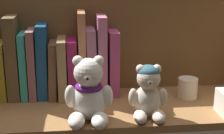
# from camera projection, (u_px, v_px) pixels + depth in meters

# --- Properties ---
(shelf_board) EXTENTS (0.82, 0.27, 0.02)m
(shelf_board) POSITION_uv_depth(u_px,v_px,m) (117.00, 109.00, 0.96)
(shelf_board) COLOR olive
(shelf_board) RESTS_ON ground
(shelf_back_panel) EXTENTS (0.85, 0.01, 0.34)m
(shelf_back_panel) POSITION_uv_depth(u_px,v_px,m) (112.00, 42.00, 1.05)
(shelf_back_panel) COLOR brown
(shelf_back_panel) RESTS_ON ground
(book_2) EXTENTS (0.02, 0.11, 0.17)m
(book_2) POSITION_uv_depth(u_px,v_px,m) (3.00, 69.00, 1.00)
(book_2) COLOR olive
(book_2) RESTS_ON shelf_board
(book_3) EXTENTS (0.03, 0.11, 0.24)m
(book_3) POSITION_uv_depth(u_px,v_px,m) (14.00, 57.00, 0.99)
(book_3) COLOR brown
(book_3) RESTS_ON shelf_board
(book_4) EXTENTS (0.02, 0.11, 0.19)m
(book_4) POSITION_uv_depth(u_px,v_px,m) (25.00, 65.00, 1.00)
(book_4) COLOR teal
(book_4) RESTS_ON shelf_board
(book_5) EXTENTS (0.02, 0.12, 0.20)m
(book_5) POSITION_uv_depth(u_px,v_px,m) (33.00, 63.00, 1.01)
(book_5) COLOR #875757
(book_5) RESTS_ON shelf_board
(book_6) EXTENTS (0.03, 0.11, 0.21)m
(book_6) POSITION_uv_depth(u_px,v_px,m) (43.00, 60.00, 1.01)
(book_6) COLOR navy
(book_6) RESTS_ON shelf_board
(book_7) EXTENTS (0.03, 0.12, 0.16)m
(book_7) POSITION_uv_depth(u_px,v_px,m) (53.00, 68.00, 1.02)
(book_7) COLOR brown
(book_7) RESTS_ON shelf_board
(book_8) EXTENTS (0.02, 0.15, 0.17)m
(book_8) POSITION_uv_depth(u_px,v_px,m) (63.00, 67.00, 1.02)
(book_8) COLOR olive
(book_8) RESTS_ON shelf_board
(book_9) EXTENTS (0.03, 0.10, 0.17)m
(book_9) POSITION_uv_depth(u_px,v_px,m) (73.00, 67.00, 1.02)
(book_9) COLOR #83184B
(book_9) RESTS_ON shelf_board
(book_10) EXTENTS (0.02, 0.13, 0.25)m
(book_10) POSITION_uv_depth(u_px,v_px,m) (82.00, 54.00, 1.01)
(book_10) COLOR #B6714A
(book_10) RESTS_ON shelf_board
(book_11) EXTENTS (0.03, 0.12, 0.20)m
(book_11) POSITION_uv_depth(u_px,v_px,m) (91.00, 61.00, 1.02)
(book_11) COLOR #945B76
(book_11) RESTS_ON shelf_board
(book_12) EXTENTS (0.03, 0.12, 0.24)m
(book_12) POSITION_uv_depth(u_px,v_px,m) (101.00, 55.00, 1.02)
(book_12) COLOR #AC6084
(book_12) RESTS_ON shelf_board
(book_13) EXTENTS (0.03, 0.10, 0.19)m
(book_13) POSITION_uv_depth(u_px,v_px,m) (112.00, 62.00, 1.03)
(book_13) COLOR #A33F6F
(book_13) RESTS_ON shelf_board
(teddy_bear_larger) EXTENTS (0.12, 0.12, 0.16)m
(teddy_bear_larger) POSITION_uv_depth(u_px,v_px,m) (89.00, 94.00, 0.85)
(teddy_bear_larger) COLOR white
(teddy_bear_larger) RESTS_ON shelf_board
(teddy_bear_smaller) EXTENTS (0.10, 0.10, 0.14)m
(teddy_bear_smaller) POSITION_uv_depth(u_px,v_px,m) (148.00, 93.00, 0.87)
(teddy_bear_smaller) COLOR beige
(teddy_bear_smaller) RESTS_ON shelf_board
(pillar_candle) EXTENTS (0.06, 0.06, 0.06)m
(pillar_candle) POSITION_uv_depth(u_px,v_px,m) (188.00, 88.00, 1.01)
(pillar_candle) COLOR silver
(pillar_candle) RESTS_ON shelf_board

